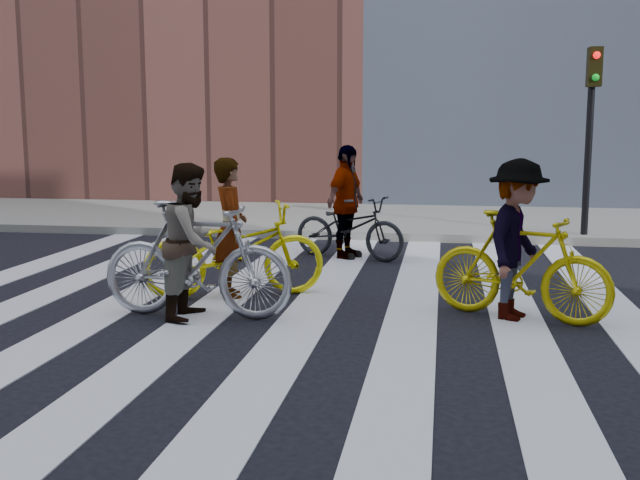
% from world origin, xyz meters
% --- Properties ---
extents(ground, '(100.00, 100.00, 0.00)m').
position_xyz_m(ground, '(0.00, 0.00, 0.00)').
color(ground, black).
rests_on(ground, ground).
extents(sidewalk_far, '(100.00, 5.00, 0.15)m').
position_xyz_m(sidewalk_far, '(0.00, 7.50, 0.07)').
color(sidewalk_far, gray).
rests_on(sidewalk_far, ground).
extents(zebra_crosswalk, '(8.25, 10.00, 0.01)m').
position_xyz_m(zebra_crosswalk, '(0.00, 0.00, 0.01)').
color(zebra_crosswalk, silver).
rests_on(zebra_crosswalk, ground).
extents(traffic_signal, '(0.22, 0.42, 3.33)m').
position_xyz_m(traffic_signal, '(4.40, 5.32, 2.28)').
color(traffic_signal, black).
rests_on(traffic_signal, ground).
extents(bike_yellow_left, '(2.26, 1.53, 1.12)m').
position_xyz_m(bike_yellow_left, '(-0.46, 0.34, 0.56)').
color(bike_yellow_left, '#FFF40E').
rests_on(bike_yellow_left, ground).
extents(bike_silver_mid, '(2.09, 0.65, 1.24)m').
position_xyz_m(bike_silver_mid, '(-0.59, -0.67, 0.62)').
color(bike_silver_mid, '#A9AAB3').
rests_on(bike_silver_mid, ground).
extents(bike_yellow_right, '(1.96, 1.20, 1.14)m').
position_xyz_m(bike_yellow_right, '(2.77, -0.21, 0.57)').
color(bike_yellow_right, '#C6B10B').
rests_on(bike_yellow_right, ground).
extents(bike_dark_rear, '(1.95, 1.24, 0.97)m').
position_xyz_m(bike_dark_rear, '(0.54, 3.18, 0.48)').
color(bike_dark_rear, black).
rests_on(bike_dark_rear, ground).
extents(rider_left, '(0.60, 0.71, 1.65)m').
position_xyz_m(rider_left, '(-0.51, 0.34, 0.83)').
color(rider_left, slate).
rests_on(rider_left, ground).
extents(rider_mid, '(0.65, 0.82, 1.64)m').
position_xyz_m(rider_mid, '(-0.64, -0.67, 0.82)').
color(rider_mid, slate).
rests_on(rider_mid, ground).
extents(rider_right, '(0.99, 1.24, 1.69)m').
position_xyz_m(rider_right, '(2.72, -0.21, 0.84)').
color(rider_right, slate).
rests_on(rider_right, ground).
extents(rider_rear, '(0.75, 1.10, 1.74)m').
position_xyz_m(rider_rear, '(0.49, 3.18, 0.87)').
color(rider_rear, slate).
rests_on(rider_rear, ground).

